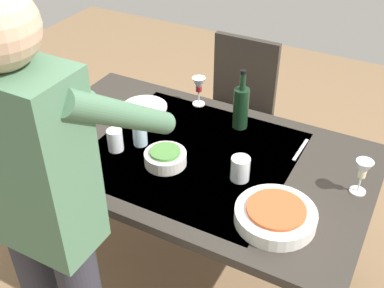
% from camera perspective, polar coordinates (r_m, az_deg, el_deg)
% --- Properties ---
extents(ground_plane, '(6.00, 6.00, 0.00)m').
position_cam_1_polar(ground_plane, '(2.62, -0.00, -14.67)').
color(ground_plane, '#846647').
extents(dining_table, '(1.55, 0.93, 0.76)m').
position_cam_1_polar(dining_table, '(2.13, -0.00, -2.74)').
color(dining_table, '#332D28').
rests_on(dining_table, ground_plane).
extents(chair_near, '(0.40, 0.40, 0.91)m').
position_cam_1_polar(chair_near, '(2.91, 5.42, 4.76)').
color(chair_near, black).
rests_on(chair_near, ground_plane).
extents(person_server, '(0.42, 0.61, 1.69)m').
position_cam_1_polar(person_server, '(1.58, -17.04, -7.75)').
color(person_server, '#2D2D38').
rests_on(person_server, ground_plane).
extents(wine_bottle, '(0.07, 0.07, 0.30)m').
position_cam_1_polar(wine_bottle, '(2.22, 5.88, 4.50)').
color(wine_bottle, black).
rests_on(wine_bottle, dining_table).
extents(wine_glass_left, '(0.07, 0.07, 0.15)m').
position_cam_1_polar(wine_glass_left, '(1.94, 19.77, -3.07)').
color(wine_glass_left, white).
rests_on(wine_glass_left, dining_table).
extents(wine_glass_right, '(0.07, 0.07, 0.15)m').
position_cam_1_polar(wine_glass_right, '(2.39, 0.82, 6.94)').
color(wine_glass_right, white).
rests_on(wine_glass_right, dining_table).
extents(water_cup_near_left, '(0.07, 0.07, 0.10)m').
position_cam_1_polar(water_cup_near_left, '(2.11, -9.19, 0.47)').
color(water_cup_near_left, silver).
rests_on(water_cup_near_left, dining_table).
extents(water_cup_near_right, '(0.08, 0.08, 0.10)m').
position_cam_1_polar(water_cup_near_right, '(1.93, 5.80, -2.96)').
color(water_cup_near_right, silver).
rests_on(water_cup_near_right, dining_table).
extents(water_cup_far_left, '(0.07, 0.07, 0.10)m').
position_cam_1_polar(water_cup_far_left, '(2.13, -6.25, 1.09)').
color(water_cup_far_left, silver).
rests_on(water_cup_far_left, dining_table).
extents(serving_bowl_pasta, '(0.30, 0.30, 0.07)m').
position_cam_1_polar(serving_bowl_pasta, '(1.77, 9.97, -8.38)').
color(serving_bowl_pasta, white).
rests_on(serving_bowl_pasta, dining_table).
extents(side_bowl_salad, '(0.18, 0.18, 0.07)m').
position_cam_1_polar(side_bowl_salad, '(2.01, -3.21, -1.58)').
color(side_bowl_salad, white).
rests_on(side_bowl_salad, dining_table).
extents(dinner_plate_near, '(0.23, 0.23, 0.01)m').
position_cam_1_polar(dinner_plate_near, '(2.42, -5.72, 4.41)').
color(dinner_plate_near, white).
rests_on(dinner_plate_near, dining_table).
extents(table_fork, '(0.02, 0.18, 0.00)m').
position_cam_1_polar(table_fork, '(2.16, 12.87, -0.67)').
color(table_fork, silver).
rests_on(table_fork, dining_table).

